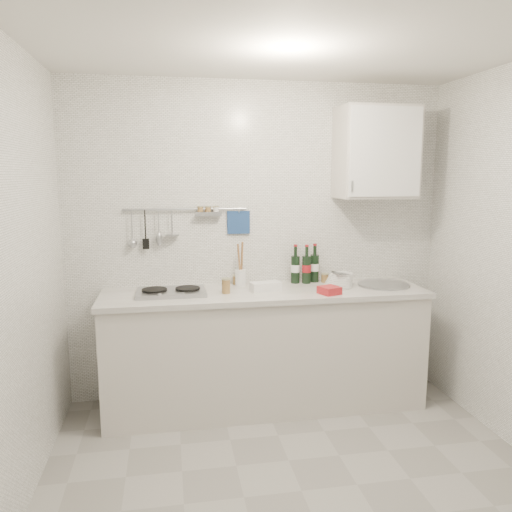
{
  "coord_description": "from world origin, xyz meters",
  "views": [
    {
      "loc": [
        -0.71,
        -2.5,
        1.79
      ],
      "look_at": [
        -0.11,
        0.9,
        1.22
      ],
      "focal_mm": 35.0,
      "sensor_mm": 36.0,
      "label": 1
    }
  ],
  "objects_px": {
    "plate_stack_hob": "(170,290)",
    "wine_bottles": "(306,264)",
    "wall_cabinet": "(376,153)",
    "plate_stack_sink": "(340,280)",
    "utensil_crock": "(241,275)"
  },
  "relations": [
    {
      "from": "wall_cabinet",
      "to": "utensil_crock",
      "type": "distance_m",
      "value": 1.42
    },
    {
      "from": "plate_stack_hob",
      "to": "utensil_crock",
      "type": "bearing_deg",
      "value": 11.8
    },
    {
      "from": "plate_stack_hob",
      "to": "plate_stack_sink",
      "type": "bearing_deg",
      "value": -2.16
    },
    {
      "from": "wine_bottles",
      "to": "utensil_crock",
      "type": "height_order",
      "value": "utensil_crock"
    },
    {
      "from": "wall_cabinet",
      "to": "wine_bottles",
      "type": "xyz_separation_m",
      "value": [
        -0.53,
        0.09,
        -0.87
      ]
    },
    {
      "from": "plate_stack_hob",
      "to": "wine_bottles",
      "type": "distance_m",
      "value": 1.1
    },
    {
      "from": "wine_bottles",
      "to": "utensil_crock",
      "type": "bearing_deg",
      "value": -177.08
    },
    {
      "from": "wall_cabinet",
      "to": "plate_stack_sink",
      "type": "bearing_deg",
      "value": -161.82
    },
    {
      "from": "plate_stack_sink",
      "to": "wall_cabinet",
      "type": "bearing_deg",
      "value": 18.18
    },
    {
      "from": "plate_stack_sink",
      "to": "wine_bottles",
      "type": "height_order",
      "value": "wine_bottles"
    },
    {
      "from": "plate_stack_hob",
      "to": "utensil_crock",
      "type": "relative_size",
      "value": 0.77
    },
    {
      "from": "plate_stack_sink",
      "to": "utensil_crock",
      "type": "xyz_separation_m",
      "value": [
        -0.75,
        0.16,
        0.03
      ]
    },
    {
      "from": "wine_bottles",
      "to": "utensil_crock",
      "type": "distance_m",
      "value": 0.54
    },
    {
      "from": "wall_cabinet",
      "to": "plate_stack_sink",
      "type": "relative_size",
      "value": 2.92
    },
    {
      "from": "wall_cabinet",
      "to": "utensil_crock",
      "type": "bearing_deg",
      "value": 176.6
    }
  ]
}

